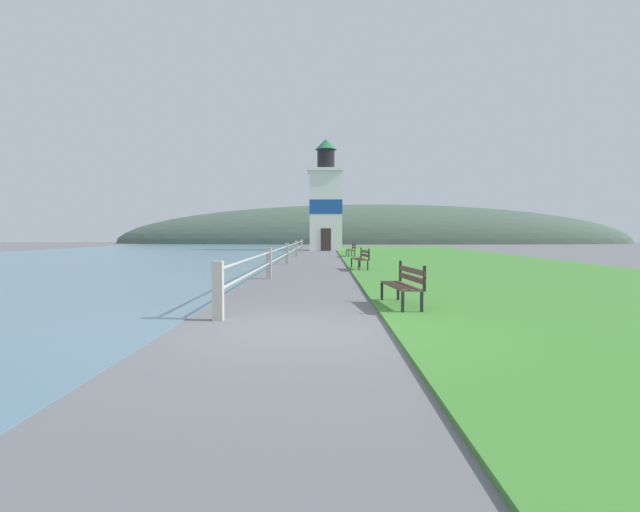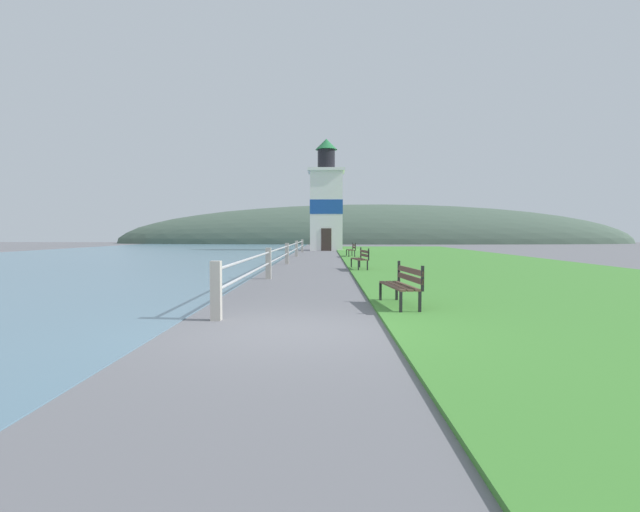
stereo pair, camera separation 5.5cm
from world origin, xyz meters
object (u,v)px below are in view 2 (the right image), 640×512
object	(u,v)px
park_bench_near	(403,283)
park_bench_midway	(361,257)
lighthouse	(326,204)
park_bench_far	(352,249)

from	to	relation	value
park_bench_near	park_bench_midway	world-z (taller)	same
park_bench_midway	lighthouse	bearing A→B (deg)	-93.47
park_bench_near	park_bench_far	world-z (taller)	same
lighthouse	park_bench_far	bearing A→B (deg)	-82.77
park_bench_far	lighthouse	distance (m)	13.70
park_bench_far	park_bench_near	bearing A→B (deg)	86.49
lighthouse	park_bench_midway	bearing A→B (deg)	-86.64
park_bench_near	park_bench_midway	bearing A→B (deg)	-96.09
park_bench_far	park_bench_midway	bearing A→B (deg)	85.73
park_bench_midway	park_bench_near	bearing A→B (deg)	83.69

